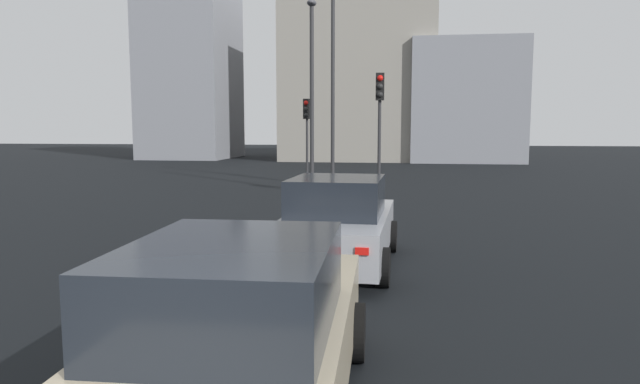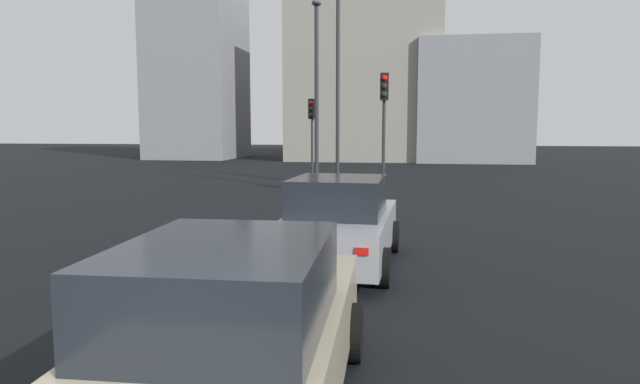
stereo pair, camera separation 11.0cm
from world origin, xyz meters
name	(u,v)px [view 2 (the right image)]	position (x,y,z in m)	size (l,w,h in m)	color
car_silver_lead	(340,224)	(8.13, -0.03, 0.78)	(4.28, 2.15, 1.64)	#A8AAB2
car_beige_second	(233,340)	(2.38, 0.20, 0.78)	(4.79, 2.08, 1.64)	tan
traffic_light_near_left	(312,123)	(23.34, 3.02, 2.75)	(0.33, 0.31, 3.82)	#2D2D30
traffic_light_near_right	(384,110)	(17.16, -0.46, 3.11)	(0.32, 0.29, 4.34)	#2D2D30
street_lamp_kerbside	(317,81)	(19.98, 2.27, 4.35)	(0.56, 0.36, 7.39)	#2D2D30
street_lamp_far	(338,63)	(21.99, 1.68, 5.22)	(0.56, 0.36, 9.07)	#2D2D30
building_facade_left	(470,103)	(42.40, -6.00, 4.41)	(8.32, 8.05, 8.83)	gray
building_facade_center	(367,81)	(45.39, 2.00, 6.40)	(13.10, 11.52, 12.79)	gray
building_facade_right	(197,51)	(43.62, 16.00, 8.86)	(8.26, 6.66, 17.72)	gray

